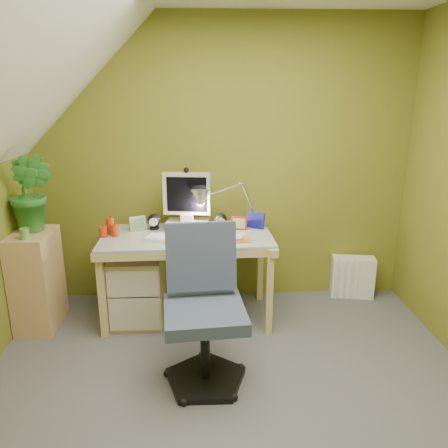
{
  "coord_description": "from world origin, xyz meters",
  "views": [
    {
      "loc": [
        -0.12,
        -2.08,
        1.79
      ],
      "look_at": [
        0.0,
        1.0,
        0.85
      ],
      "focal_mm": 35.0,
      "sensor_mm": 36.0,
      "label": 1
    }
  ],
  "objects_px": {
    "desk": "(188,276)",
    "potted_plant": "(31,193)",
    "side_ledge": "(37,280)",
    "task_chair": "(205,311)",
    "monitor": "(187,196)",
    "desk_lamp": "(242,194)",
    "radiator": "(352,277)"
  },
  "relations": [
    {
      "from": "desk_lamp",
      "to": "radiator",
      "type": "bearing_deg",
      "value": -1.98
    },
    {
      "from": "monitor",
      "to": "desk_lamp",
      "type": "bearing_deg",
      "value": 5.63
    },
    {
      "from": "side_ledge",
      "to": "potted_plant",
      "type": "bearing_deg",
      "value": 65.32
    },
    {
      "from": "desk_lamp",
      "to": "side_ledge",
      "type": "height_order",
      "value": "desk_lamp"
    },
    {
      "from": "desk",
      "to": "task_chair",
      "type": "height_order",
      "value": "task_chair"
    },
    {
      "from": "desk_lamp",
      "to": "task_chair",
      "type": "bearing_deg",
      "value": -116.29
    },
    {
      "from": "monitor",
      "to": "side_ledge",
      "type": "distance_m",
      "value": 1.33
    },
    {
      "from": "side_ledge",
      "to": "task_chair",
      "type": "xyz_separation_m",
      "value": [
        1.31,
        -0.77,
        0.12
      ]
    },
    {
      "from": "side_ledge",
      "to": "task_chair",
      "type": "relative_size",
      "value": 0.77
    },
    {
      "from": "desk",
      "to": "desk_lamp",
      "type": "height_order",
      "value": "desk_lamp"
    },
    {
      "from": "desk",
      "to": "radiator",
      "type": "relative_size",
      "value": 3.57
    },
    {
      "from": "desk",
      "to": "task_chair",
      "type": "xyz_separation_m",
      "value": [
        0.14,
        -0.86,
        0.15
      ]
    },
    {
      "from": "radiator",
      "to": "desk",
      "type": "bearing_deg",
      "value": -159.1
    },
    {
      "from": "desk",
      "to": "monitor",
      "type": "height_order",
      "value": "monitor"
    },
    {
      "from": "side_ledge",
      "to": "desk",
      "type": "bearing_deg",
      "value": 4.71
    },
    {
      "from": "desk",
      "to": "potted_plant",
      "type": "distance_m",
      "value": 1.35
    },
    {
      "from": "desk",
      "to": "desk_lamp",
      "type": "distance_m",
      "value": 0.8
    },
    {
      "from": "desk_lamp",
      "to": "radiator",
      "type": "relative_size",
      "value": 1.5
    },
    {
      "from": "potted_plant",
      "to": "task_chair",
      "type": "distance_m",
      "value": 1.62
    },
    {
      "from": "desk_lamp",
      "to": "monitor",
      "type": "bearing_deg",
      "value": 170.18
    },
    {
      "from": "desk_lamp",
      "to": "radiator",
      "type": "distance_m",
      "value": 1.3
    },
    {
      "from": "potted_plant",
      "to": "radiator",
      "type": "bearing_deg",
      "value": 7.99
    },
    {
      "from": "desk_lamp",
      "to": "desk",
      "type": "bearing_deg",
      "value": -168.02
    },
    {
      "from": "side_ledge",
      "to": "potted_plant",
      "type": "height_order",
      "value": "potted_plant"
    },
    {
      "from": "desk",
      "to": "potted_plant",
      "type": "height_order",
      "value": "potted_plant"
    },
    {
      "from": "potted_plant",
      "to": "desk_lamp",
      "type": "bearing_deg",
      "value": 8.08
    },
    {
      "from": "monitor",
      "to": "desk_lamp",
      "type": "relative_size",
      "value": 0.95
    },
    {
      "from": "radiator",
      "to": "potted_plant",
      "type": "bearing_deg",
      "value": -163.42
    },
    {
      "from": "desk_lamp",
      "to": "task_chair",
      "type": "height_order",
      "value": "desk_lamp"
    },
    {
      "from": "desk",
      "to": "radiator",
      "type": "bearing_deg",
      "value": 9.94
    },
    {
      "from": "desk",
      "to": "potted_plant",
      "type": "relative_size",
      "value": 2.24
    },
    {
      "from": "monitor",
      "to": "potted_plant",
      "type": "xyz_separation_m",
      "value": [
        -1.14,
        -0.23,
        0.09
      ]
    }
  ]
}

